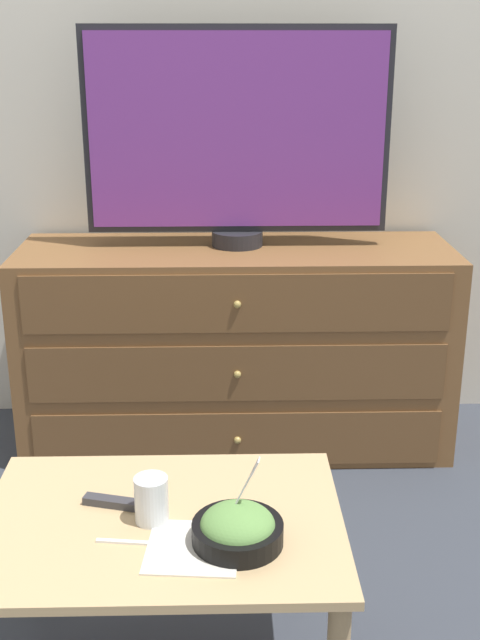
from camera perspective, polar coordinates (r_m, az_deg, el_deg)
name	(u,v)px	position (r m, az deg, el deg)	size (l,w,h in m)	color
ground_plane	(224,406)	(3.16, -1.11, -6.16)	(12.00, 12.00, 0.00)	#383D47
wall_back	(222,58)	(2.88, -1.29, 18.10)	(12.00, 0.05, 2.60)	silver
dresser	(236,347)	(2.78, -0.29, -1.94)	(1.45, 0.49, 0.70)	brown
tv	(237,136)	(2.65, -0.21, 12.94)	(0.99, 0.17, 0.70)	#232328
coffee_table	(163,545)	(1.78, -5.51, -15.63)	(0.76, 0.55, 0.41)	tan
takeout_bowl	(238,529)	(1.65, -0.17, -14.64)	(0.18, 0.18, 0.18)	black
drink_cup	(152,502)	(1.72, -6.30, -12.75)	(0.07, 0.07, 0.10)	#9E6638
napkin	(193,547)	(1.65, -3.37, -15.85)	(0.20, 0.20, 0.00)	silver
knife	(136,543)	(1.67, -7.37, -15.42)	(0.16, 0.03, 0.01)	white
remote_control	(116,503)	(1.79, -8.82, -12.71)	(0.15, 0.06, 0.02)	#38383D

